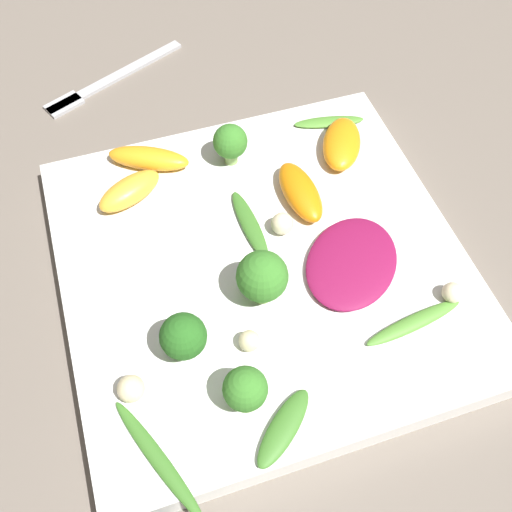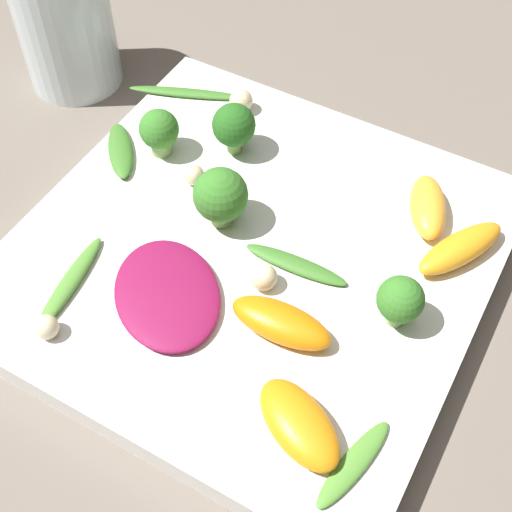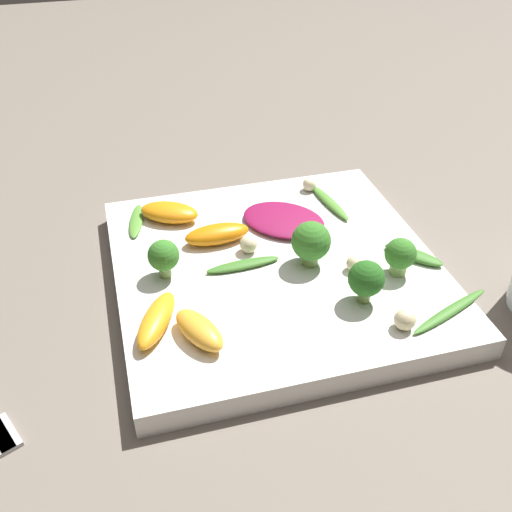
% 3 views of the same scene
% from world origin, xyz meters
% --- Properties ---
extents(ground_plane, '(2.40, 2.40, 0.00)m').
position_xyz_m(ground_plane, '(0.00, 0.00, 0.00)').
color(ground_plane, '#6B6056').
extents(plate, '(0.31, 0.31, 0.02)m').
position_xyz_m(plate, '(0.00, 0.00, 0.01)').
color(plate, white).
rests_on(plate, ground_plane).
extents(radicchio_leaf_0, '(0.11, 0.11, 0.01)m').
position_xyz_m(radicchio_leaf_0, '(0.03, 0.06, 0.03)').
color(radicchio_leaf_0, maroon).
rests_on(radicchio_leaf_0, plate).
extents(orange_segment_0, '(0.05, 0.07, 0.02)m').
position_xyz_m(orange_segment_0, '(-0.12, -0.06, 0.03)').
color(orange_segment_0, orange).
rests_on(orange_segment_0, plate).
extents(orange_segment_1, '(0.05, 0.06, 0.02)m').
position_xyz_m(orange_segment_1, '(-0.09, -0.09, 0.03)').
color(orange_segment_1, '#FCAD33').
rests_on(orange_segment_1, plate).
extents(orange_segment_2, '(0.07, 0.06, 0.02)m').
position_xyz_m(orange_segment_2, '(-0.09, 0.10, 0.03)').
color(orange_segment_2, orange).
rests_on(orange_segment_2, plate).
extents(orange_segment_3, '(0.07, 0.03, 0.02)m').
position_xyz_m(orange_segment_3, '(-0.05, 0.05, 0.03)').
color(orange_segment_3, orange).
rests_on(orange_segment_3, plate).
extents(broccoli_floret_0, '(0.03, 0.03, 0.04)m').
position_xyz_m(broccoli_floret_0, '(-0.11, 0.01, 0.05)').
color(broccoli_floret_0, '#84AD5B').
rests_on(broccoli_floret_0, plate).
extents(broccoli_floret_1, '(0.04, 0.04, 0.05)m').
position_xyz_m(broccoli_floret_1, '(0.03, -0.01, 0.05)').
color(broccoli_floret_1, '#7A9E51').
rests_on(broccoli_floret_1, plate).
extents(broccoli_floret_2, '(0.03, 0.03, 0.04)m').
position_xyz_m(broccoli_floret_2, '(0.06, -0.08, 0.05)').
color(broccoli_floret_2, '#7A9E51').
rests_on(broccoli_floret_2, plate).
extents(broccoli_floret_3, '(0.03, 0.03, 0.04)m').
position_xyz_m(broccoli_floret_3, '(0.11, -0.05, 0.04)').
color(broccoli_floret_3, '#84AD5B').
rests_on(broccoli_floret_3, plate).
extents(arugula_sprig_0, '(0.03, 0.07, 0.00)m').
position_xyz_m(arugula_sprig_0, '(-0.12, 0.11, 0.03)').
color(arugula_sprig_0, '#518E33').
rests_on(arugula_sprig_0, plate).
extents(arugula_sprig_1, '(0.05, 0.06, 0.01)m').
position_xyz_m(arugula_sprig_1, '(0.13, -0.03, 0.03)').
color(arugula_sprig_1, '#3D7528').
rests_on(arugula_sprig_1, plate).
extents(arugula_sprig_2, '(0.07, 0.02, 0.01)m').
position_xyz_m(arugula_sprig_2, '(-0.03, 0.00, 0.03)').
color(arugula_sprig_2, '#3D7528').
rests_on(arugula_sprig_2, plate).
extents(arugula_sprig_3, '(0.09, 0.05, 0.00)m').
position_xyz_m(arugula_sprig_3, '(0.13, -0.11, 0.03)').
color(arugula_sprig_3, '#3D7528').
rests_on(arugula_sprig_3, plate).
extents(arugula_sprig_4, '(0.02, 0.08, 0.01)m').
position_xyz_m(arugula_sprig_4, '(0.09, 0.09, 0.03)').
color(arugula_sprig_4, '#518E33').
rests_on(arugula_sprig_4, plate).
extents(macadamia_nut_0, '(0.02, 0.02, 0.02)m').
position_xyz_m(macadamia_nut_0, '(0.08, 0.12, 0.03)').
color(macadamia_nut_0, beige).
rests_on(macadamia_nut_0, plate).
extents(macadamia_nut_1, '(0.02, 0.02, 0.02)m').
position_xyz_m(macadamia_nut_1, '(0.07, -0.03, 0.03)').
color(macadamia_nut_1, beige).
rests_on(macadamia_nut_1, plate).
extents(macadamia_nut_2, '(0.02, 0.02, 0.02)m').
position_xyz_m(macadamia_nut_2, '(-0.02, 0.02, 0.03)').
color(macadamia_nut_2, beige).
rests_on(macadamia_nut_2, plate).
extents(macadamia_nut_3, '(0.02, 0.02, 0.02)m').
position_xyz_m(macadamia_nut_3, '(0.08, -0.12, 0.03)').
color(macadamia_nut_3, beige).
rests_on(macadamia_nut_3, plate).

